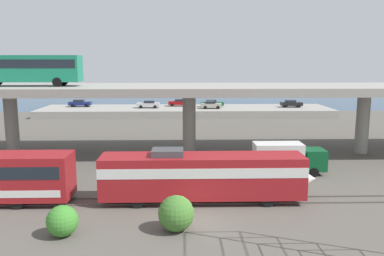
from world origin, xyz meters
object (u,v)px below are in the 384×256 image
object	(u,v)px
transit_bus_on_overpass	(26,67)
parked_car_2	(212,103)
parked_car_4	(148,104)
parked_car_5	(211,105)
service_truck_west	(287,157)
parked_car_0	(291,103)
train_locomotive	(212,174)
parked_car_1	(179,102)
parked_car_3	(80,103)

from	to	relation	value
transit_bus_on_overpass	parked_car_2	world-z (taller)	transit_bus_on_overpass
parked_car_4	parked_car_5	distance (m)	12.66
parked_car_4	service_truck_west	bearing A→B (deg)	111.28
parked_car_0	parked_car_5	distance (m)	16.69
train_locomotive	parked_car_1	xyz separation A→B (m)	(-2.97, 53.72, -0.03)
train_locomotive	service_truck_west	size ratio (longest dim) A/B	2.45
parked_car_2	parked_car_3	xyz separation A→B (m)	(-27.35, 1.23, -0.00)
train_locomotive	transit_bus_on_overpass	distance (m)	26.13
service_truck_west	parked_car_1	bearing A→B (deg)	103.06
parked_car_3	parked_car_5	size ratio (longest dim) A/B	1.11
parked_car_2	parked_car_1	bearing A→B (deg)	165.13
parked_car_1	parked_car_4	world-z (taller)	same
parked_car_2	parked_car_5	size ratio (longest dim) A/B	1.15
parked_car_4	parked_car_3	bearing A→B (deg)	-10.06
parked_car_5	parked_car_3	bearing A→B (deg)	171.64
transit_bus_on_overpass	parked_car_4	size ratio (longest dim) A/B	2.63
service_truck_west	parked_car_2	distance (m)	44.64
transit_bus_on_overpass	parked_car_2	xyz separation A→B (m)	(23.53, 36.53, -7.92)
parked_car_1	parked_car_5	size ratio (longest dim) A/B	1.03
parked_car_0	parked_car_5	xyz separation A→B (m)	(-16.59, -1.87, -0.00)
train_locomotive	parked_car_3	distance (m)	58.06
parked_car_2	parked_car_5	distance (m)	2.76
parked_car_2	parked_car_5	bearing A→B (deg)	-97.73
service_truck_west	parked_car_2	world-z (taller)	service_truck_west
parked_car_2	parked_car_4	xyz separation A→B (m)	(-12.95, -1.33, 0.00)
parked_car_3	parked_car_4	world-z (taller)	same
service_truck_west	parked_car_2	xyz separation A→B (m)	(-3.85, 44.47, 0.53)
service_truck_west	parked_car_5	world-z (taller)	service_truck_west
service_truck_west	parked_car_2	size ratio (longest dim) A/B	1.47
train_locomotive	service_truck_west	bearing A→B (deg)	43.68
parked_car_2	parked_car_5	xyz separation A→B (m)	(-0.37, -2.74, -0.00)
train_locomotive	parked_car_1	world-z (taller)	train_locomotive
parked_car_2	parked_car_4	bearing A→B (deg)	-174.15
parked_car_4	parked_car_5	xyz separation A→B (m)	(12.58, -1.41, -0.00)
train_locomotive	parked_car_0	size ratio (longest dim) A/B	3.89
train_locomotive	parked_car_2	size ratio (longest dim) A/B	3.59
parked_car_5	parked_car_1	bearing A→B (deg)	144.97
parked_car_3	train_locomotive	bearing A→B (deg)	-66.20
parked_car_1	parked_car_5	xyz separation A→B (m)	(6.51, -4.57, -0.00)
parked_car_4	transit_bus_on_overpass	bearing A→B (deg)	73.28
service_truck_west	parked_car_5	xyz separation A→B (m)	(-4.23, 41.73, 0.52)
transit_bus_on_overpass	parked_car_2	size ratio (longest dim) A/B	2.59
transit_bus_on_overpass	parked_car_3	xyz separation A→B (m)	(-3.82, 37.76, -7.92)
parked_car_3	transit_bus_on_overpass	bearing A→B (deg)	-84.22
train_locomotive	parked_car_4	bearing A→B (deg)	100.13
service_truck_west	parked_car_4	distance (m)	46.30
parked_car_1	parked_car_5	bearing A→B (deg)	144.97
service_truck_west	parked_car_0	size ratio (longest dim) A/B	1.59
parked_car_4	parked_car_0	bearing A→B (deg)	-179.09
service_truck_west	parked_car_4	world-z (taller)	service_truck_west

